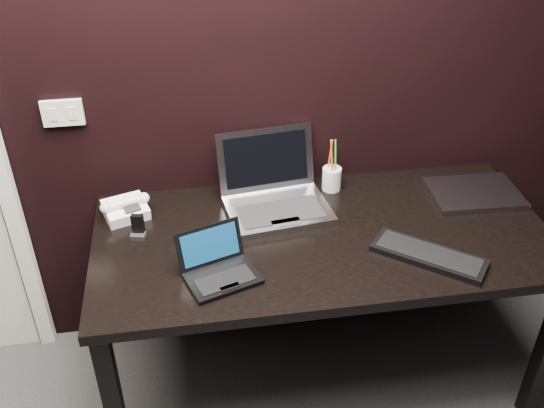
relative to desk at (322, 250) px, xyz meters
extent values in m
plane|color=black|center=(-0.30, 0.40, 0.64)|extent=(4.00, 0.00, 4.00)
cube|color=silver|center=(-0.92, 0.39, 0.46)|extent=(0.15, 0.02, 0.10)
cube|color=silver|center=(-0.95, 0.38, 0.46)|extent=(0.03, 0.01, 0.05)
cube|color=silver|center=(-0.88, 0.38, 0.46)|extent=(0.03, 0.01, 0.05)
cube|color=black|center=(0.00, 0.00, 0.06)|extent=(1.70, 0.80, 0.04)
cube|color=black|center=(-0.80, -0.35, -0.31)|extent=(0.06, 0.06, 0.70)
cube|color=black|center=(-0.80, 0.35, -0.31)|extent=(0.06, 0.06, 0.70)
cube|color=black|center=(0.80, 0.35, -0.31)|extent=(0.06, 0.06, 0.70)
cube|color=black|center=(-0.40, -0.21, 0.09)|extent=(0.27, 0.23, 0.02)
cube|color=black|center=(-0.39, -0.23, 0.10)|extent=(0.21, 0.15, 0.00)
cube|color=black|center=(-0.38, -0.27, 0.10)|extent=(0.07, 0.05, 0.00)
cube|color=black|center=(-0.43, -0.11, 0.16)|extent=(0.24, 0.12, 0.13)
cube|color=#0A2B4C|center=(-0.43, -0.12, 0.16)|extent=(0.20, 0.10, 0.11)
cube|color=#A4A4A9|center=(-0.14, 0.16, 0.09)|extent=(0.42, 0.33, 0.03)
cube|color=black|center=(-0.14, 0.13, 0.11)|extent=(0.34, 0.19, 0.00)
cube|color=#9D9EA3|center=(-0.13, 0.05, 0.11)|extent=(0.11, 0.06, 0.00)
cube|color=#A5A4AA|center=(-0.17, 0.33, 0.23)|extent=(0.40, 0.12, 0.24)
cube|color=black|center=(-0.17, 0.33, 0.23)|extent=(0.34, 0.10, 0.20)
cube|color=black|center=(0.33, -0.20, 0.09)|extent=(0.39, 0.35, 0.02)
cube|color=black|center=(0.33, -0.20, 0.10)|extent=(0.35, 0.31, 0.00)
cube|color=gray|center=(0.66, 0.15, 0.09)|extent=(0.37, 0.27, 0.02)
cube|color=white|center=(-0.73, 0.23, 0.10)|extent=(0.20, 0.19, 0.07)
cylinder|color=silver|center=(-0.73, 0.22, 0.14)|extent=(0.15, 0.08, 0.03)
sphere|color=silver|center=(-0.80, 0.20, 0.14)|extent=(0.06, 0.06, 0.04)
sphere|color=silver|center=(-0.66, 0.25, 0.14)|extent=(0.06, 0.06, 0.04)
cube|color=black|center=(-0.70, 0.20, 0.13)|extent=(0.07, 0.06, 0.01)
cube|color=black|center=(-0.68, 0.09, 0.12)|extent=(0.05, 0.03, 0.09)
cube|color=black|center=(-0.68, 0.08, 0.09)|extent=(0.06, 0.05, 0.02)
cylinder|color=silver|center=(0.10, 0.30, 0.13)|extent=(0.09, 0.09, 0.10)
cylinder|color=#BF5312|center=(0.09, 0.31, 0.23)|extent=(0.01, 0.03, 0.15)
cylinder|color=green|center=(0.11, 0.29, 0.23)|extent=(0.01, 0.02, 0.15)
cylinder|color=black|center=(0.11, 0.31, 0.23)|extent=(0.01, 0.02, 0.15)
cylinder|color=#DD4814|center=(0.10, 0.29, 0.23)|extent=(0.01, 0.04, 0.14)
camera|label=1|loc=(-0.48, -1.77, 1.42)|focal=40.00mm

